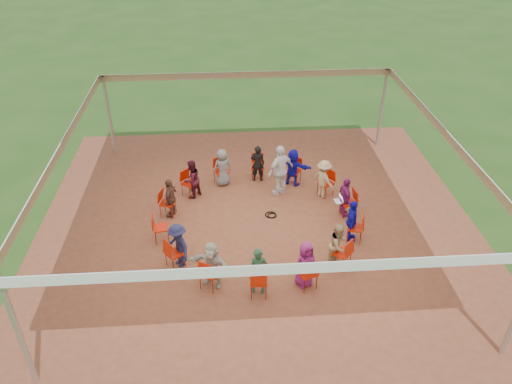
{
  "coord_description": "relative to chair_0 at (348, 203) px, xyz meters",
  "views": [
    {
      "loc": [
        -0.91,
        -11.92,
        8.91
      ],
      "look_at": [
        -0.04,
        0.3,
        1.06
      ],
      "focal_mm": 35.0,
      "sensor_mm": 36.0,
      "label": 1
    }
  ],
  "objects": [
    {
      "name": "person_seated_9",
      "position": [
        -2.97,
        -3.13,
        0.21
      ],
      "size": [
        0.5,
        0.34,
        1.3
      ],
      "primitive_type": "imported",
      "rotation": [
        0.0,
        0.0,
        -0.07
      ],
      "color": "#22452A",
      "rests_on": "ground"
    },
    {
      "name": "tent",
      "position": [
        -2.79,
        -0.44,
        1.92
      ],
      "size": [
        10.33,
        10.33,
        3.0
      ],
      "color": "#B2B2B7",
      "rests_on": "ground"
    },
    {
      "name": "cable_coil",
      "position": [
        -2.34,
        0.12,
        -0.43
      ],
      "size": [
        0.46,
        0.46,
        0.03
      ],
      "rotation": [
        0.0,
        0.0,
        0.43
      ],
      "color": "black",
      "rests_on": "ground"
    },
    {
      "name": "person_seated_7",
      "position": [
        -5.01,
        -1.97,
        0.21
      ],
      "size": [
        0.82,
        0.93,
        1.3
      ],
      "primitive_type": "imported",
      "rotation": [
        0.0,
        0.0,
        -0.97
      ],
      "color": "#1D1E42",
      "rests_on": "ground"
    },
    {
      "name": "chair_1",
      "position": [
        -0.47,
        1.17,
        0.0
      ],
      "size": [
        0.6,
        0.6,
        0.9
      ],
      "primitive_type": null,
      "rotation": [
        0.0,
        0.0,
        2.17
      ],
      "color": "red",
      "rests_on": "ground"
    },
    {
      "name": "person_seated_12",
      "position": [
        -0.2,
        -1.22,
        0.21
      ],
      "size": [
        0.6,
        0.84,
        1.3
      ],
      "primitive_type": "imported",
      "rotation": [
        0.0,
        0.0,
        1.28
      ],
      "color": "#1310A6",
      "rests_on": "ground"
    },
    {
      "name": "chair_0",
      "position": [
        0.0,
        0.0,
        0.0
      ],
      "size": [
        0.5,
        0.48,
        0.9
      ],
      "primitive_type": null,
      "rotation": [
        0.0,
        0.0,
        1.73
      ],
      "color": "red",
      "rests_on": "ground"
    },
    {
      "name": "person_seated_8",
      "position": [
        -4.13,
        -2.78,
        0.21
      ],
      "size": [
        1.27,
        0.99,
        1.3
      ],
      "primitive_type": "imported",
      "rotation": [
        0.0,
        0.0,
        -0.52
      ],
      "color": "#B8B4A2",
      "rests_on": "ground"
    },
    {
      "name": "chair_8",
      "position": [
        -5.11,
        -2.04,
        0.0
      ],
      "size": [
        0.6,
        0.6,
        0.9
      ],
      "primitive_type": null,
      "rotation": [
        0.0,
        0.0,
        -0.97
      ],
      "color": "red",
      "rests_on": "ground"
    },
    {
      "name": "chair_9",
      "position": [
        -4.18,
        -2.89,
        0.0
      ],
      "size": [
        0.58,
        0.59,
        0.9
      ],
      "primitive_type": null,
      "rotation": [
        0.0,
        0.0,
        -0.52
      ],
      "color": "red",
      "rests_on": "ground"
    },
    {
      "name": "chair_5",
      "position": [
        -4.87,
        1.47,
        0.0
      ],
      "size": [
        0.61,
        0.61,
        0.9
      ],
      "primitive_type": null,
      "rotation": [
        0.0,
        0.0,
        -2.31
      ],
      "color": "red",
      "rests_on": "ground"
    },
    {
      "name": "person_seated_10",
      "position": [
        -1.79,
        -2.95,
        0.21
      ],
      "size": [
        0.72,
        0.57,
        1.3
      ],
      "primitive_type": "imported",
      "rotation": [
        0.0,
        0.0,
        0.38
      ],
      "color": "#831D64",
      "rests_on": "ground"
    },
    {
      "name": "laptop",
      "position": [
        -0.28,
        -0.04,
        0.16
      ],
      "size": [
        0.28,
        0.33,
        0.2
      ],
      "rotation": [
        0.0,
        0.0,
        1.73
      ],
      "color": "#B7B7BC",
      "rests_on": "ground"
    },
    {
      "name": "chair_6",
      "position": [
        -5.49,
        0.38,
        0.0
      ],
      "size": [
        0.54,
        0.53,
        0.9
      ],
      "primitive_type": null,
      "rotation": [
        0.0,
        0.0,
        -1.86
      ],
      "color": "red",
      "rests_on": "ground"
    },
    {
      "name": "person_seated_5",
      "position": [
        -4.78,
        1.39,
        0.21
      ],
      "size": [
        0.7,
        0.71,
        1.3
      ],
      "primitive_type": "imported",
      "rotation": [
        0.0,
        0.0,
        -2.31
      ],
      "color": "#40101E",
      "rests_on": "ground"
    },
    {
      "name": "person_seated_3",
      "position": [
        -2.6,
        2.26,
        0.21
      ],
      "size": [
        0.5,
        0.34,
        1.3
      ],
      "primitive_type": "imported",
      "rotation": [
        0.0,
        0.0,
        3.07
      ],
      "color": "black",
      "rests_on": "ground"
    },
    {
      "name": "chair_13",
      "position": [
        -0.09,
        -1.25,
        0.0
      ],
      "size": [
        0.54,
        0.53,
        0.9
      ],
      "primitive_type": null,
      "rotation": [
        0.0,
        0.0,
        1.28
      ],
      "color": "red",
      "rests_on": "ground"
    },
    {
      "name": "chair_11",
      "position": [
        -1.74,
        -3.06,
        0.0
      ],
      "size": [
        0.55,
        0.56,
        0.9
      ],
      "primitive_type": null,
      "rotation": [
        0.0,
        0.0,
        0.38
      ],
      "color": "red",
      "rests_on": "ground"
    },
    {
      "name": "person_seated_4",
      "position": [
        -3.79,
        2.07,
        0.21
      ],
      "size": [
        0.72,
        0.57,
        1.3
      ],
      "primitive_type": "imported",
      "rotation": [
        0.0,
        0.0,
        -2.76
      ],
      "color": "slate",
      "rests_on": "ground"
    },
    {
      "name": "chair_10",
      "position": [
        -2.98,
        -3.25,
        0.0
      ],
      "size": [
        0.45,
        0.47,
        0.9
      ],
      "primitive_type": null,
      "rotation": [
        0.0,
        0.0,
        -0.07
      ],
      "color": "red",
      "rests_on": "ground"
    },
    {
      "name": "chair_7",
      "position": [
        -5.58,
        -0.87,
        0.0
      ],
      "size": [
        0.5,
        0.48,
        0.9
      ],
      "primitive_type": null,
      "rotation": [
        0.0,
        0.0,
        -1.42
      ],
      "color": "red",
      "rests_on": "ground"
    },
    {
      "name": "person_seated_0",
      "position": [
        -0.12,
        -0.02,
        0.21
      ],
      "size": [
        0.5,
        0.82,
        1.3
      ],
      "primitive_type": "imported",
      "rotation": [
        0.0,
        0.0,
        1.73
      ],
      "color": "#831D64",
      "rests_on": "ground"
    },
    {
      "name": "person_seated_1",
      "position": [
        -0.56,
        1.1,
        0.21
      ],
      "size": [
        0.82,
        0.93,
        1.3
      ],
      "primitive_type": "imported",
      "rotation": [
        0.0,
        0.0,
        2.17
      ],
      "color": "tan",
      "rests_on": "ground"
    },
    {
      "name": "dirt_patch",
      "position": [
        -2.79,
        -0.44,
        -0.44
      ],
      "size": [
        13.0,
        13.0,
        0.0
      ],
      "primitive_type": "plane",
      "color": "brown",
      "rests_on": "ground"
    },
    {
      "name": "chair_3",
      "position": [
        -2.59,
        2.38,
        0.0
      ],
      "size": [
        0.45,
        0.47,
        0.9
      ],
      "primitive_type": null,
      "rotation": [
        0.0,
        0.0,
        3.07
      ],
      "color": "red",
      "rests_on": "ground"
    },
    {
      "name": "chair_12",
      "position": [
        -0.71,
        -2.34,
        0.0
      ],
      "size": [
        0.61,
        0.61,
        0.9
      ],
      "primitive_type": null,
      "rotation": [
        0.0,
        0.0,
        0.83
      ],
      "color": "red",
      "rests_on": "ground"
    },
    {
      "name": "ground",
      "position": [
        -2.79,
        -0.44,
        -0.45
      ],
      "size": [
        80.0,
        80.0,
        0.0
      ],
      "primitive_type": "plane",
      "color": "#244716",
      "rests_on": "ground"
    },
    {
      "name": "person_seated_6",
      "position": [
        -5.37,
        0.35,
        0.21
      ],
      "size": [
        0.6,
        0.84,
        1.3
      ],
      "primitive_type": "imported",
      "rotation": [
        0.0,
        0.0,
        -1.86
      ],
      "color": "brown",
      "rests_on": "ground"
    },
    {
      "name": "chair_2",
      "position": [
        -1.39,
        2.02,
        0.0
      ],
      "size": [
        0.58,
        0.59,
        0.9
      ],
      "primitive_type": null,
      "rotation": [
        0.0,
        0.0,
        2.62
      ],
      "color": "red",
      "rests_on": "ground"
    },
    {
      "name": "person_seated_2",
      "position": [
        -1.45,
        1.91,
        0.21
      ],
      "size": [
        1.27,
        0.99,
        1.3
      ],
      "primitive_type": "imported",
      "rotation": [
        0.0,
        0.0,
        2.62
      ],
      "color": "#1310A6",
      "rests_on": "ground"
    },
    {
      "name": "person_seated_11",
      "position": [
        -0.8,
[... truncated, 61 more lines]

